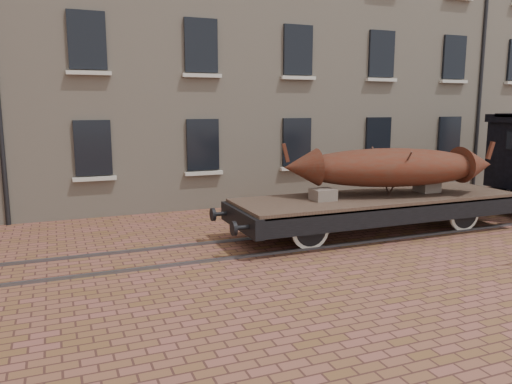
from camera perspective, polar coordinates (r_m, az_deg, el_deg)
name	(u,v)px	position (r m, az deg, el deg)	size (l,w,h in m)	color
ground	(345,237)	(13.66, 10.18, -5.07)	(90.00, 90.00, 0.00)	brown
warehouse_cream	(288,27)	(23.69, 3.63, 18.33)	(40.00, 10.19, 14.00)	#B7A790
rail_track	(345,236)	(13.65, 10.19, -4.95)	(30.00, 1.52, 0.06)	#59595E
flatcar_wagon	(377,204)	(14.01, 13.65, -1.29)	(8.95, 2.43, 1.35)	brown
iron_boat	(390,167)	(14.09, 15.08, 2.75)	(5.95, 2.91, 1.46)	#501A0E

